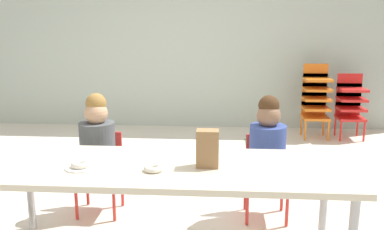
{
  "coord_description": "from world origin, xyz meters",
  "views": [
    {
      "loc": [
        0.38,
        -3.08,
        1.42
      ],
      "look_at": [
        0.2,
        -0.49,
        0.85
      ],
      "focal_mm": 39.35,
      "sensor_mm": 36.0,
      "label": 1
    }
  ],
  "objects_px": {
    "kid_chair_red_stack": "(350,102)",
    "paper_plate_near_edge": "(81,167)",
    "craft_table": "(167,172)",
    "donut_powdered_on_plate": "(81,164)",
    "seated_child_near_camera": "(98,143)",
    "paper_bag_brown": "(208,149)",
    "seated_child_middle_seat": "(267,146)",
    "kid_chair_orange_stack": "(316,97)",
    "donut_powdered_loose": "(154,168)"
  },
  "relations": [
    {
      "from": "seated_child_near_camera",
      "to": "seated_child_middle_seat",
      "type": "distance_m",
      "value": 1.24
    },
    {
      "from": "craft_table",
      "to": "seated_child_middle_seat",
      "type": "xyz_separation_m",
      "value": [
        0.65,
        0.59,
        -0.0
      ]
    },
    {
      "from": "paper_bag_brown",
      "to": "kid_chair_orange_stack",
      "type": "bearing_deg",
      "value": 66.79
    },
    {
      "from": "kid_chair_orange_stack",
      "to": "paper_plate_near_edge",
      "type": "bearing_deg",
      "value": -123.45
    },
    {
      "from": "seated_child_middle_seat",
      "to": "kid_chair_orange_stack",
      "type": "distance_m",
      "value": 2.47
    },
    {
      "from": "kid_chair_orange_stack",
      "to": "paper_plate_near_edge",
      "type": "xyz_separation_m",
      "value": [
        -1.98,
        -3.0,
        0.09
      ]
    },
    {
      "from": "seated_child_near_camera",
      "to": "kid_chair_orange_stack",
      "type": "distance_m",
      "value": 3.12
    },
    {
      "from": "seated_child_middle_seat",
      "to": "kid_chair_orange_stack",
      "type": "height_order",
      "value": "seated_child_middle_seat"
    },
    {
      "from": "seated_child_middle_seat",
      "to": "paper_plate_near_edge",
      "type": "bearing_deg",
      "value": -149.21
    },
    {
      "from": "paper_plate_near_edge",
      "to": "kid_chair_orange_stack",
      "type": "bearing_deg",
      "value": 56.55
    },
    {
      "from": "kid_chair_red_stack",
      "to": "donut_powdered_on_plate",
      "type": "relative_size",
      "value": 7.23
    },
    {
      "from": "kid_chair_orange_stack",
      "to": "donut_powdered_on_plate",
      "type": "relative_size",
      "value": 8.31
    },
    {
      "from": "donut_powdered_on_plate",
      "to": "paper_plate_near_edge",
      "type": "bearing_deg",
      "value": 0.0
    },
    {
      "from": "kid_chair_red_stack",
      "to": "paper_plate_near_edge",
      "type": "distance_m",
      "value": 3.85
    },
    {
      "from": "donut_powdered_on_plate",
      "to": "craft_table",
      "type": "bearing_deg",
      "value": 10.03
    },
    {
      "from": "donut_powdered_loose",
      "to": "craft_table",
      "type": "bearing_deg",
      "value": 58.25
    },
    {
      "from": "seated_child_middle_seat",
      "to": "paper_bag_brown",
      "type": "xyz_separation_m",
      "value": [
        -0.41,
        -0.6,
        0.16
      ]
    },
    {
      "from": "kid_chair_orange_stack",
      "to": "donut_powdered_loose",
      "type": "bearing_deg",
      "value": -117.25
    },
    {
      "from": "craft_table",
      "to": "paper_bag_brown",
      "type": "height_order",
      "value": "paper_bag_brown"
    },
    {
      "from": "kid_chair_orange_stack",
      "to": "donut_powdered_loose",
      "type": "distance_m",
      "value": 3.4
    },
    {
      "from": "kid_chair_orange_stack",
      "to": "kid_chair_red_stack",
      "type": "height_order",
      "value": "kid_chair_orange_stack"
    },
    {
      "from": "seated_child_near_camera",
      "to": "donut_powdered_loose",
      "type": "bearing_deg",
      "value": -52.79
    },
    {
      "from": "paper_plate_near_edge",
      "to": "donut_powdered_on_plate",
      "type": "xyz_separation_m",
      "value": [
        0.0,
        0.0,
        0.02
      ]
    },
    {
      "from": "kid_chair_red_stack",
      "to": "paper_plate_near_edge",
      "type": "relative_size",
      "value": 4.44
    },
    {
      "from": "paper_bag_brown",
      "to": "donut_powdered_loose",
      "type": "relative_size",
      "value": 1.94
    },
    {
      "from": "paper_bag_brown",
      "to": "donut_powdered_on_plate",
      "type": "bearing_deg",
      "value": -173.91
    },
    {
      "from": "paper_bag_brown",
      "to": "seated_child_middle_seat",
      "type": "bearing_deg",
      "value": 55.65
    },
    {
      "from": "kid_chair_orange_stack",
      "to": "donut_powdered_loose",
      "type": "relative_size",
      "value": 8.11
    },
    {
      "from": "kid_chair_red_stack",
      "to": "paper_plate_near_edge",
      "type": "xyz_separation_m",
      "value": [
        -2.41,
        -3.0,
        0.15
      ]
    },
    {
      "from": "kid_chair_red_stack",
      "to": "paper_bag_brown",
      "type": "xyz_separation_m",
      "value": [
        -1.68,
        -2.93,
        0.25
      ]
    },
    {
      "from": "paper_bag_brown",
      "to": "paper_plate_near_edge",
      "type": "height_order",
      "value": "paper_bag_brown"
    },
    {
      "from": "paper_bag_brown",
      "to": "paper_plate_near_edge",
      "type": "distance_m",
      "value": 0.74
    },
    {
      "from": "craft_table",
      "to": "kid_chair_orange_stack",
      "type": "xyz_separation_m",
      "value": [
        1.49,
        2.92,
        -0.04
      ]
    },
    {
      "from": "kid_chair_orange_stack",
      "to": "craft_table",
      "type": "bearing_deg",
      "value": -117.08
    },
    {
      "from": "paper_bag_brown",
      "to": "kid_chair_red_stack",
      "type": "bearing_deg",
      "value": 60.1
    },
    {
      "from": "craft_table",
      "to": "seated_child_near_camera",
      "type": "bearing_deg",
      "value": 135.07
    },
    {
      "from": "donut_powdered_on_plate",
      "to": "donut_powdered_loose",
      "type": "distance_m",
      "value": 0.43
    },
    {
      "from": "kid_chair_red_stack",
      "to": "donut_powdered_loose",
      "type": "bearing_deg",
      "value": -123.29
    },
    {
      "from": "paper_plate_near_edge",
      "to": "paper_bag_brown",
      "type": "bearing_deg",
      "value": 6.09
    },
    {
      "from": "craft_table",
      "to": "paper_bag_brown",
      "type": "xyz_separation_m",
      "value": [
        0.24,
        -0.01,
        0.16
      ]
    },
    {
      "from": "kid_chair_orange_stack",
      "to": "donut_powdered_on_plate",
      "type": "bearing_deg",
      "value": -123.45
    },
    {
      "from": "seated_child_near_camera",
      "to": "paper_bag_brown",
      "type": "height_order",
      "value": "seated_child_near_camera"
    },
    {
      "from": "craft_table",
      "to": "donut_powdered_on_plate",
      "type": "bearing_deg",
      "value": -169.97
    },
    {
      "from": "seated_child_middle_seat",
      "to": "kid_chair_orange_stack",
      "type": "bearing_deg",
      "value": 70.06
    },
    {
      "from": "seated_child_near_camera",
      "to": "paper_bag_brown",
      "type": "bearing_deg",
      "value": -35.93
    },
    {
      "from": "paper_bag_brown",
      "to": "donut_powdered_on_plate",
      "type": "height_order",
      "value": "paper_bag_brown"
    },
    {
      "from": "kid_chair_orange_stack",
      "to": "paper_bag_brown",
      "type": "xyz_separation_m",
      "value": [
        -1.25,
        -2.93,
        0.19
      ]
    },
    {
      "from": "kid_chair_red_stack",
      "to": "seated_child_middle_seat",
      "type": "bearing_deg",
      "value": -118.67
    },
    {
      "from": "kid_chair_red_stack",
      "to": "paper_plate_near_edge",
      "type": "height_order",
      "value": "kid_chair_red_stack"
    },
    {
      "from": "donut_powdered_loose",
      "to": "kid_chair_orange_stack",
      "type": "bearing_deg",
      "value": 62.75
    }
  ]
}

